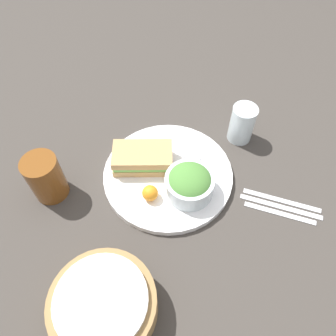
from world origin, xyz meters
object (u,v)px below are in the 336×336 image
object	(u,v)px
plate	(168,175)
spoon	(280,213)
bread_basket	(104,305)
water_glass	(242,124)
dressing_cup	(192,160)
sandwich	(142,159)
salad_bowl	(189,183)
fork	(282,200)
drink_glass	(46,178)
knife	(281,207)

from	to	relation	value
plate	spoon	distance (m)	0.28
bread_basket	plate	bearing A→B (deg)	-87.84
bread_basket	water_glass	size ratio (longest dim) A/B	1.88
dressing_cup	water_glass	world-z (taller)	water_glass
dressing_cup	bread_basket	distance (m)	0.39
sandwich	bread_basket	world-z (taller)	bread_basket
salad_bowl	spoon	distance (m)	0.22
salad_bowl	fork	xyz separation A→B (m)	(-0.21, -0.07, -0.05)
dressing_cup	bread_basket	size ratio (longest dim) A/B	0.22
dressing_cup	fork	size ratio (longest dim) A/B	0.24
spoon	plate	bearing A→B (deg)	176.35
drink_glass	water_glass	xyz separation A→B (m)	(-0.37, -0.35, -0.01)
spoon	sandwich	bearing A→B (deg)	176.67
sandwich	bread_basket	bearing A→B (deg)	103.56
plate	salad_bowl	xyz separation A→B (m)	(-0.07, 0.03, 0.04)
plate	sandwich	world-z (taller)	sandwich
salad_bowl	water_glass	bearing A→B (deg)	-105.28
spoon	dressing_cup	bearing A→B (deg)	164.75
salad_bowl	drink_glass	size ratio (longest dim) A/B	0.97
fork	water_glass	distance (m)	0.22
salad_bowl	dressing_cup	xyz separation A→B (m)	(0.02, -0.08, -0.02)
bread_basket	spoon	xyz separation A→B (m)	(-0.27, -0.34, -0.04)
plate	dressing_cup	bearing A→B (deg)	-132.07
plate	sandwich	size ratio (longest dim) A/B	1.94
salad_bowl	spoon	xyz separation A→B (m)	(-0.22, -0.04, -0.05)
plate	drink_glass	world-z (taller)	drink_glass
drink_glass	knife	xyz separation A→B (m)	(-0.53, -0.17, -0.06)
drink_glass	knife	bearing A→B (deg)	-161.75
knife	spoon	world-z (taller)	same
bread_basket	water_glass	world-z (taller)	water_glass
drink_glass	fork	world-z (taller)	drink_glass
bread_basket	spoon	distance (m)	0.44
fork	spoon	xyz separation A→B (m)	(-0.00, 0.04, 0.00)
sandwich	dressing_cup	distance (m)	0.12
bread_basket	drink_glass	bearing A→B (deg)	-36.37
dressing_cup	fork	world-z (taller)	dressing_cup
knife	water_glass	distance (m)	0.24
dressing_cup	water_glass	bearing A→B (deg)	-119.39
salad_bowl	fork	world-z (taller)	salad_bowl
sandwich	salad_bowl	size ratio (longest dim) A/B	1.44
drink_glass	spoon	distance (m)	0.55
plate	knife	world-z (taller)	plate
sandwich	water_glass	size ratio (longest dim) A/B	1.55
plate	knife	distance (m)	0.28
sandwich	salad_bowl	distance (m)	0.14
plate	drink_glass	xyz separation A→B (m)	(0.24, 0.15, 0.05)
salad_bowl	fork	distance (m)	0.23
drink_glass	water_glass	distance (m)	0.51
dressing_cup	plate	bearing A→B (deg)	47.93
sandwich	knife	world-z (taller)	sandwich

